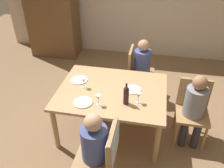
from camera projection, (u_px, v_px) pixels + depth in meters
ground_plane at (112, 128)px, 3.70m from camera, size 10.00×10.00×0.00m
armoire_cabinet at (52, 9)px, 5.31m from camera, size 1.18×0.62×2.18m
dining_table at (112, 94)px, 3.34m from camera, size 1.51×1.18×0.73m
chair_near at (106, 151)px, 2.56m from camera, size 0.46×0.44×0.92m
chair_right_end at (192, 107)px, 3.29m from camera, size 0.44×0.44×0.92m
chair_far_right at (137, 70)px, 4.16m from camera, size 0.44×0.44×0.92m
person_woman_host at (92, 147)px, 2.56m from camera, size 0.33×0.29×1.09m
person_man_bearded at (195, 106)px, 3.14m from camera, size 0.29×0.33×1.09m
person_man_guest at (143, 65)px, 4.08m from camera, size 0.34×0.29×1.10m
wine_bottle_tall_green at (126, 95)px, 2.97m from camera, size 0.07×0.07×0.31m
wine_glass_near_left at (84, 81)px, 3.30m from camera, size 0.07×0.07×0.15m
wine_glass_centre at (98, 98)px, 2.97m from camera, size 0.07×0.07×0.15m
wine_glass_near_right at (139, 96)px, 3.01m from camera, size 0.07×0.07×0.15m
dinner_plate_host at (79, 80)px, 3.50m from camera, size 0.25×0.25×0.01m
dinner_plate_guest_left at (83, 102)px, 3.05m from camera, size 0.25×0.25×0.01m
dinner_plate_guest_right at (133, 90)px, 3.29m from camera, size 0.23×0.23×0.01m
handbag at (159, 92)px, 4.32m from camera, size 0.18×0.30×0.22m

